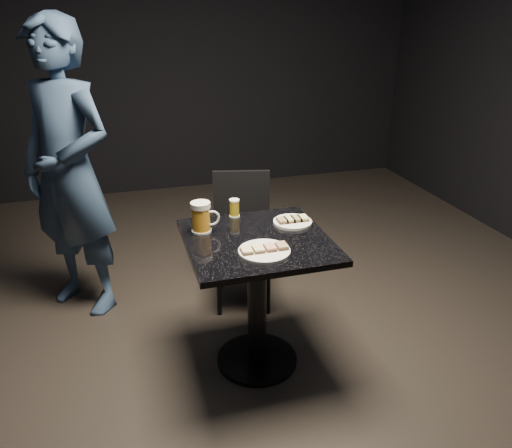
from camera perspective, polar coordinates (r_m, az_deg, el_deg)
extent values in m
plane|color=black|center=(2.87, 0.12, -15.33)|extent=(6.00, 6.00, 0.00)
plane|color=black|center=(5.18, -9.85, 20.03)|extent=(5.00, 0.00, 5.00)
cylinder|color=white|center=(2.32, 0.95, -3.14)|extent=(0.24, 0.24, 0.01)
cylinder|color=white|center=(2.64, 4.20, 0.23)|extent=(0.20, 0.20, 0.01)
imported|color=navy|center=(3.18, -20.55, 5.46)|extent=(0.77, 0.75, 1.78)
cylinder|color=black|center=(2.86, 0.12, -15.14)|extent=(0.44, 0.44, 0.03)
cylinder|color=black|center=(2.65, 0.12, -9.06)|extent=(0.10, 0.10, 0.69)
cube|color=black|center=(2.47, 0.13, -1.98)|extent=(0.70, 0.70, 0.03)
cylinder|color=silver|center=(2.55, -6.23, -0.74)|extent=(0.10, 0.10, 0.01)
cylinder|color=orange|center=(2.53, -6.30, 0.60)|extent=(0.09, 0.09, 0.12)
cylinder|color=white|center=(2.50, -6.37, 2.16)|extent=(0.10, 0.10, 0.03)
torus|color=white|center=(2.52, -5.07, 0.67)|extent=(0.08, 0.01, 0.08)
cylinder|color=silver|center=(2.72, -2.47, 0.95)|extent=(0.06, 0.06, 0.01)
cylinder|color=gold|center=(2.71, -2.49, 1.81)|extent=(0.05, 0.05, 0.08)
cylinder|color=white|center=(2.69, -2.50, 2.72)|extent=(0.05, 0.05, 0.01)
cube|color=black|center=(3.15, -1.56, -1.80)|extent=(0.44, 0.44, 0.04)
cylinder|color=black|center=(3.12, -4.28, -6.97)|extent=(0.03, 0.03, 0.43)
cylinder|color=black|center=(3.13, 1.40, -6.84)|extent=(0.03, 0.03, 0.43)
cylinder|color=black|center=(3.39, -4.19, -4.31)|extent=(0.03, 0.03, 0.43)
cylinder|color=black|center=(3.40, 1.02, -4.20)|extent=(0.03, 0.03, 0.43)
cube|color=black|center=(3.22, -1.68, 3.02)|extent=(0.36, 0.11, 0.36)
cube|color=#4C3521|center=(2.30, -1.09, -3.14)|extent=(0.05, 0.07, 0.01)
cube|color=beige|center=(2.29, -1.09, -2.93)|extent=(0.05, 0.07, 0.01)
cube|color=#4C3521|center=(2.31, 0.28, -2.96)|extent=(0.05, 0.07, 0.01)
cube|color=beige|center=(2.31, 0.28, -2.75)|extent=(0.05, 0.07, 0.01)
cube|color=#4C3521|center=(2.33, 1.62, -2.78)|extent=(0.05, 0.07, 0.01)
cube|color=tan|center=(2.32, 1.63, -2.57)|extent=(0.05, 0.07, 0.01)
cube|color=#4C3521|center=(2.34, 2.95, -2.61)|extent=(0.05, 0.07, 0.01)
cube|color=#8C7251|center=(2.34, 2.96, -2.40)|extent=(0.05, 0.07, 0.01)
cube|color=#4C3521|center=(2.62, 3.03, 0.33)|extent=(0.05, 0.07, 0.01)
cube|color=#8C7251|center=(2.61, 3.03, 0.52)|extent=(0.05, 0.07, 0.01)
cube|color=#4C3521|center=(2.63, 3.82, 0.42)|extent=(0.05, 0.07, 0.01)
cube|color=#D1D184|center=(2.63, 3.82, 0.61)|extent=(0.05, 0.07, 0.01)
cube|color=#4C3521|center=(2.64, 4.60, 0.52)|extent=(0.05, 0.07, 0.01)
cube|color=#8C7251|center=(2.64, 4.60, 0.71)|extent=(0.05, 0.07, 0.01)
cube|color=#4C3521|center=(2.66, 5.37, 0.61)|extent=(0.05, 0.07, 0.01)
cube|color=#D1D184|center=(2.65, 5.38, 0.80)|extent=(0.05, 0.07, 0.01)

